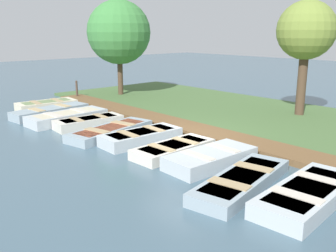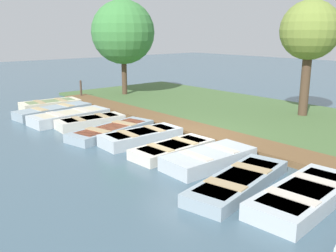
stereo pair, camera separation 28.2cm
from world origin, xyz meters
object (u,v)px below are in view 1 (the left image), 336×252
rowboat_1 (50,112)px  rowboat_9 (308,194)px  rowboat_0 (47,105)px  mooring_post_near (77,90)px  rowboat_5 (141,137)px  rowboat_7 (211,158)px  rowboat_8 (242,181)px  rowboat_6 (174,149)px  rowboat_4 (111,131)px  rowboat_3 (89,122)px  park_tree_left (306,32)px  rowboat_2 (67,117)px  park_tree_far_left (119,32)px

rowboat_1 → rowboat_9: bearing=84.8°
rowboat_0 → rowboat_1: size_ratio=0.79×
rowboat_0 → mooring_post_near: bearing=-144.6°
rowboat_0 → rowboat_9: 13.58m
rowboat_5 → rowboat_1: bearing=-83.7°
rowboat_7 → rowboat_8: (0.60, 1.55, -0.05)m
rowboat_5 → mooring_post_near: (-2.50, -8.98, 0.33)m
rowboat_6 → mooring_post_near: 10.92m
rowboat_7 → rowboat_4: bearing=-84.5°
rowboat_3 → rowboat_6: size_ratio=0.98×
rowboat_4 → park_tree_left: park_tree_left is taller
rowboat_2 → rowboat_7: rowboat_2 is taller
rowboat_8 → rowboat_0: bearing=-103.7°
rowboat_8 → park_tree_far_left: (-5.41, -12.84, 3.47)m
mooring_post_near → rowboat_2: bearing=57.0°
rowboat_0 → rowboat_6: rowboat_0 is taller
rowboat_9 → rowboat_1: bearing=-93.2°
rowboat_7 → mooring_post_near: (-2.40, -12.05, 0.33)m
rowboat_1 → mooring_post_near: mooring_post_near is taller
park_tree_left → rowboat_7: bearing=11.2°
rowboat_5 → park_tree_left: park_tree_left is taller
rowboat_3 → park_tree_left: size_ratio=0.55×
rowboat_6 → rowboat_7: size_ratio=1.00×
rowboat_1 → rowboat_8: rowboat_1 is taller
rowboat_1 → rowboat_3: 2.95m
rowboat_2 → rowboat_6: bearing=90.9°
rowboat_2 → rowboat_8: bearing=86.5°
rowboat_8 → mooring_post_near: size_ratio=3.41×
rowboat_4 → park_tree_far_left: (-5.15, -6.72, 3.47)m
rowboat_2 → rowboat_3: rowboat_2 is taller
rowboat_1 → rowboat_8: size_ratio=0.98×
rowboat_4 → park_tree_left: size_ratio=0.73×
rowboat_0 → rowboat_6: bearing=93.6°
rowboat_0 → rowboat_3: (0.23, 4.35, -0.02)m
rowboat_2 → park_tree_far_left: size_ratio=0.61×
rowboat_2 → rowboat_4: 2.92m
rowboat_8 → rowboat_6: bearing=-110.5°
rowboat_1 → park_tree_left: park_tree_left is taller
rowboat_8 → park_tree_left: (-8.13, -3.04, 3.52)m
rowboat_0 → rowboat_8: 12.09m
park_tree_far_left → rowboat_6: bearing=63.4°
rowboat_2 → rowboat_5: size_ratio=1.17×
rowboat_0 → rowboat_4: (0.26, 5.96, -0.05)m
rowboat_3 → rowboat_6: (-0.19, 4.76, -0.03)m
rowboat_2 → mooring_post_near: (-2.96, -4.56, 0.32)m
rowboat_0 → rowboat_3: bearing=90.9°
rowboat_7 → park_tree_left: 8.43m
rowboat_2 → rowboat_9: 10.54m
rowboat_4 → rowboat_2: bearing=-97.4°
rowboat_1 → rowboat_7: bearing=86.5°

